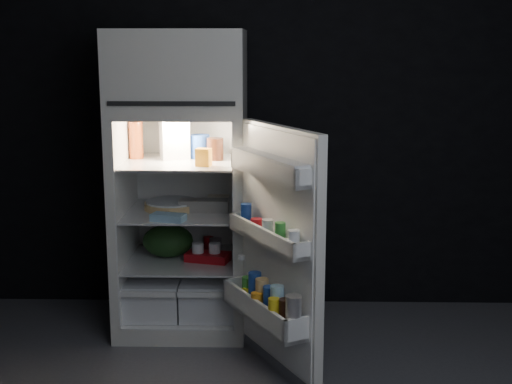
{
  "coord_description": "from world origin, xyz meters",
  "views": [
    {
      "loc": [
        0.01,
        -2.84,
        1.72
      ],
      "look_at": [
        -0.07,
        1.0,
        0.9
      ],
      "focal_mm": 50.0,
      "sensor_mm": 36.0,
      "label": 1
    }
  ],
  "objects_px": {
    "egg_carton": "(204,206)",
    "refrigerator": "(182,171)",
    "yogurt_tray": "(208,257)",
    "milk_jug": "(174,139)",
    "fridge_door": "(276,251)"
  },
  "relations": [
    {
      "from": "refrigerator",
      "to": "fridge_door",
      "type": "relative_size",
      "value": 1.46
    },
    {
      "from": "refrigerator",
      "to": "egg_carton",
      "type": "height_order",
      "value": "refrigerator"
    },
    {
      "from": "milk_jug",
      "to": "egg_carton",
      "type": "distance_m",
      "value": 0.44
    },
    {
      "from": "refrigerator",
      "to": "egg_carton",
      "type": "bearing_deg",
      "value": -23.86
    },
    {
      "from": "egg_carton",
      "to": "refrigerator",
      "type": "bearing_deg",
      "value": 155.65
    },
    {
      "from": "refrigerator",
      "to": "yogurt_tray",
      "type": "height_order",
      "value": "refrigerator"
    },
    {
      "from": "refrigerator",
      "to": "milk_jug",
      "type": "xyz_separation_m",
      "value": [
        -0.05,
        0.04,
        0.19
      ]
    },
    {
      "from": "refrigerator",
      "to": "milk_jug",
      "type": "relative_size",
      "value": 7.42
    },
    {
      "from": "fridge_door",
      "to": "yogurt_tray",
      "type": "relative_size",
      "value": 4.76
    },
    {
      "from": "refrigerator",
      "to": "yogurt_tray",
      "type": "distance_m",
      "value": 0.53
    },
    {
      "from": "fridge_door",
      "to": "milk_jug",
      "type": "xyz_separation_m",
      "value": [
        -0.6,
        0.76,
        0.46
      ]
    },
    {
      "from": "refrigerator",
      "to": "fridge_door",
      "type": "distance_m",
      "value": 0.95
    },
    {
      "from": "egg_carton",
      "to": "yogurt_tray",
      "type": "xyz_separation_m",
      "value": [
        0.02,
        -0.02,
        -0.31
      ]
    },
    {
      "from": "egg_carton",
      "to": "yogurt_tray",
      "type": "height_order",
      "value": "egg_carton"
    },
    {
      "from": "fridge_door",
      "to": "egg_carton",
      "type": "height_order",
      "value": "fridge_door"
    }
  ]
}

